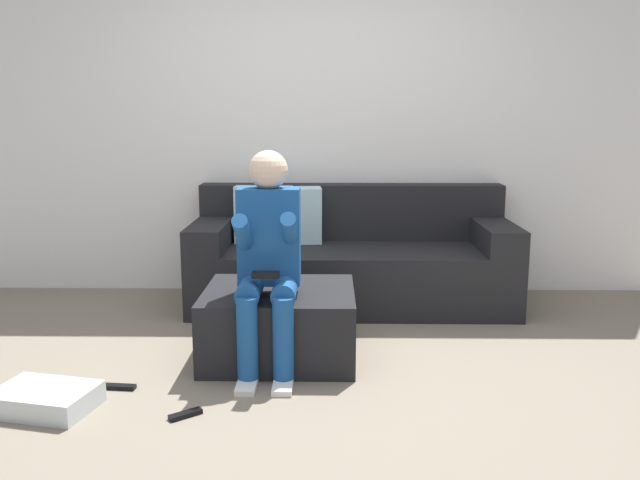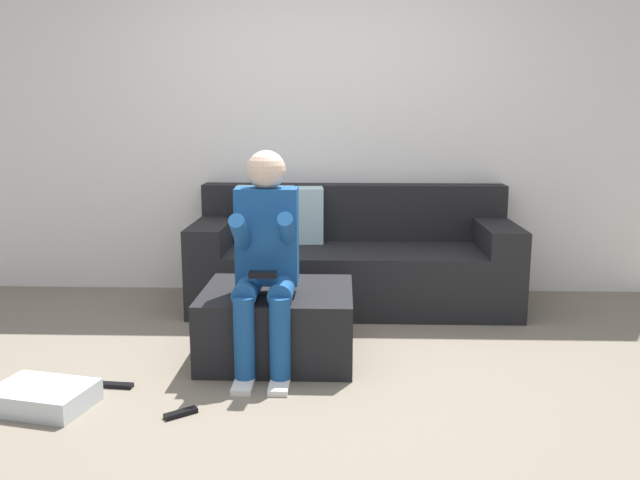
{
  "view_description": "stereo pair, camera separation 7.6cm",
  "coord_description": "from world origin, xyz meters",
  "px_view_note": "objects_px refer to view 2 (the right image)",
  "views": [
    {
      "loc": [
        0.12,
        -3.15,
        1.37
      ],
      "look_at": [
        0.05,
        0.96,
        0.58
      ],
      "focal_mm": 37.44,
      "sensor_mm": 36.0,
      "label": 1
    },
    {
      "loc": [
        0.2,
        -3.15,
        1.37
      ],
      "look_at": [
        0.05,
        0.96,
        0.58
      ],
      "focal_mm": 37.44,
      "sensor_mm": 36.0,
      "label": 2
    }
  ],
  "objects_px": {
    "ottoman": "(278,323)",
    "remote_by_storage_bin": "(115,385)",
    "couch_sectional": "(350,260)",
    "person_seated": "(266,252)",
    "storage_bin": "(42,397)",
    "remote_near_ottoman": "(181,413)"
  },
  "relations": [
    {
      "from": "person_seated",
      "to": "storage_bin",
      "type": "height_order",
      "value": "person_seated"
    },
    {
      "from": "couch_sectional",
      "to": "storage_bin",
      "type": "bearing_deg",
      "value": -129.05
    },
    {
      "from": "ottoman",
      "to": "person_seated",
      "type": "bearing_deg",
      "value": -103.79
    },
    {
      "from": "person_seated",
      "to": "storage_bin",
      "type": "bearing_deg",
      "value": -152.03
    },
    {
      "from": "ottoman",
      "to": "storage_bin",
      "type": "distance_m",
      "value": 1.27
    },
    {
      "from": "ottoman",
      "to": "remote_by_storage_bin",
      "type": "distance_m",
      "value": 0.93
    },
    {
      "from": "person_seated",
      "to": "storage_bin",
      "type": "xyz_separation_m",
      "value": [
        -1.0,
        -0.53,
        -0.59
      ]
    },
    {
      "from": "ottoman",
      "to": "person_seated",
      "type": "xyz_separation_m",
      "value": [
        -0.04,
        -0.18,
        0.44
      ]
    },
    {
      "from": "storage_bin",
      "to": "remote_near_ottoman",
      "type": "relative_size",
      "value": 2.9
    },
    {
      "from": "remote_near_ottoman",
      "to": "person_seated",
      "type": "bearing_deg",
      "value": 23.12
    },
    {
      "from": "person_seated",
      "to": "ottoman",
      "type": "bearing_deg",
      "value": 76.21
    },
    {
      "from": "couch_sectional",
      "to": "remote_by_storage_bin",
      "type": "height_order",
      "value": "couch_sectional"
    },
    {
      "from": "storage_bin",
      "to": "remote_near_ottoman",
      "type": "height_order",
      "value": "storage_bin"
    },
    {
      "from": "storage_bin",
      "to": "person_seated",
      "type": "bearing_deg",
      "value": 27.97
    },
    {
      "from": "person_seated",
      "to": "remote_by_storage_bin",
      "type": "relative_size",
      "value": 6.42
    },
    {
      "from": "couch_sectional",
      "to": "person_seated",
      "type": "height_order",
      "value": "person_seated"
    },
    {
      "from": "ottoman",
      "to": "remote_by_storage_bin",
      "type": "height_order",
      "value": "ottoman"
    },
    {
      "from": "remote_near_ottoman",
      "to": "ottoman",
      "type": "bearing_deg",
      "value": 26.27
    },
    {
      "from": "remote_near_ottoman",
      "to": "couch_sectional",
      "type": "bearing_deg",
      "value": 29.11
    },
    {
      "from": "person_seated",
      "to": "remote_near_ottoman",
      "type": "xyz_separation_m",
      "value": [
        -0.33,
        -0.6,
        -0.63
      ]
    },
    {
      "from": "remote_near_ottoman",
      "to": "storage_bin",
      "type": "bearing_deg",
      "value": 136.53
    },
    {
      "from": "couch_sectional",
      "to": "person_seated",
      "type": "relative_size",
      "value": 1.92
    }
  ]
}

